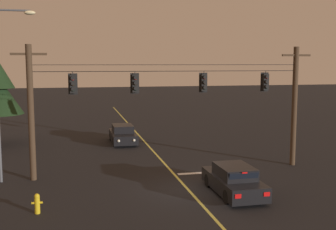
% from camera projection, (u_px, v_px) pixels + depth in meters
% --- Properties ---
extents(ground_plane, '(180.00, 180.00, 0.00)m').
position_uv_depth(ground_plane, '(188.00, 190.00, 20.32)').
color(ground_plane, black).
extents(lane_centre_stripe, '(0.14, 60.00, 0.01)m').
position_uv_depth(lane_centre_stripe, '(153.00, 150.00, 29.49)').
color(lane_centre_stripe, '#D1C64C').
rests_on(lane_centre_stripe, ground).
extents(stop_bar_paint, '(3.40, 0.36, 0.01)m').
position_uv_depth(stop_bar_paint, '(207.00, 172.00, 23.51)').
color(stop_bar_paint, silver).
rests_on(stop_bar_paint, ground).
extents(signal_span_assembly, '(16.83, 0.32, 7.09)m').
position_uv_depth(signal_span_assembly, '(172.00, 107.00, 23.23)').
color(signal_span_assembly, '#423021').
rests_on(signal_span_assembly, ground).
extents(traffic_light_leftmost, '(0.48, 0.41, 1.22)m').
position_uv_depth(traffic_light_leftmost, '(73.00, 84.00, 21.88)').
color(traffic_light_leftmost, black).
extents(traffic_light_left_inner, '(0.48, 0.41, 1.22)m').
position_uv_depth(traffic_light_left_inner, '(135.00, 83.00, 22.59)').
color(traffic_light_left_inner, black).
extents(traffic_light_centre, '(0.48, 0.41, 1.22)m').
position_uv_depth(traffic_light_centre, '(204.00, 83.00, 23.44)').
color(traffic_light_centre, black).
extents(traffic_light_right_inner, '(0.48, 0.41, 1.22)m').
position_uv_depth(traffic_light_right_inner, '(266.00, 82.00, 24.26)').
color(traffic_light_right_inner, black).
extents(car_waiting_near_lane, '(1.80, 4.33, 1.39)m').
position_uv_depth(car_waiting_near_lane, '(234.00, 181.00, 19.58)').
color(car_waiting_near_lane, black).
rests_on(car_waiting_near_lane, ground).
extents(car_oncoming_lead, '(1.80, 4.42, 1.39)m').
position_uv_depth(car_oncoming_lead, '(123.00, 135.00, 32.24)').
color(car_oncoming_lead, black).
rests_on(car_oncoming_lead, ground).
extents(street_lamp_corner, '(2.11, 0.30, 8.86)m').
position_uv_depth(street_lamp_corner, '(2.00, 80.00, 21.03)').
color(street_lamp_corner, '#4C4F54').
rests_on(street_lamp_corner, ground).
extents(fire_hydrant, '(0.44, 0.22, 0.84)m').
position_uv_depth(fire_hydrant, '(37.00, 203.00, 17.04)').
color(fire_hydrant, gold).
rests_on(fire_hydrant, ground).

